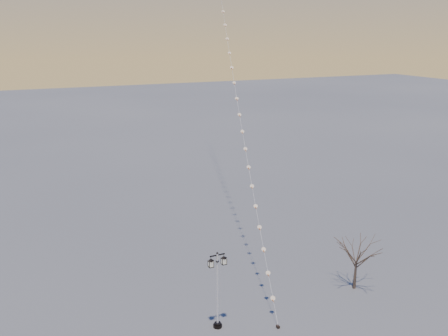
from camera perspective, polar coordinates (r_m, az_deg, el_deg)
ground at (r=33.45m, az=3.31°, el=-17.55°), size 300.00×300.00×0.00m
street_lamp at (r=31.06m, az=-0.79°, el=-13.99°), size 1.35×0.59×5.32m
bare_tree at (r=36.80m, az=15.62°, el=-9.93°), size 2.40×2.40×3.98m
kite_train at (r=49.03m, az=0.53°, el=16.73°), size 12.64×43.80×38.46m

